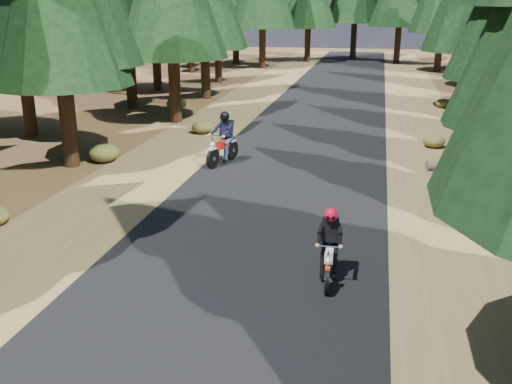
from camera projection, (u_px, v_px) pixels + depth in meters
ground at (241, 265)px, 11.82m from camera, size 120.00×120.00×0.00m
road at (281, 191)px, 16.46m from camera, size 6.00×100.00×0.01m
shoulder_l at (132, 181)px, 17.37m from camera, size 3.20×100.00×0.01m
shoulder_r at (447, 202)px, 15.56m from camera, size 3.20×100.00×0.01m
log_near at (506, 165)px, 18.51m from camera, size 5.16×1.65×0.32m
understory_shrubs at (329, 158)px, 18.84m from camera, size 15.01×30.68×0.70m
rider_lead at (329, 258)px, 10.99m from camera, size 0.56×1.63×1.44m
rider_follow at (223, 147)px, 19.02m from camera, size 1.10×2.04×1.74m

